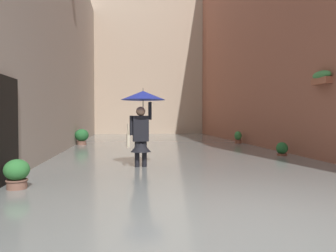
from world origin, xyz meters
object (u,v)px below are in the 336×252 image
Objects in this scene: potted_plant_mid_left at (282,151)px; potted_plant_near_left at (238,139)px; potted_plant_far_right at (17,178)px; potted_plant_mid_right at (82,137)px; person_wading at (142,113)px.

potted_plant_mid_left is 0.83× the size of potted_plant_near_left.
potted_plant_far_right is 0.80× the size of potted_plant_mid_right.
potted_plant_near_left reaches higher than potted_plant_mid_left.
potted_plant_near_left is at bearing -129.00° from potted_plant_far_right.
potted_plant_near_left is (-6.98, -8.62, -0.00)m from potted_plant_far_right.
potted_plant_near_left reaches higher than potted_plant_far_right.
potted_plant_mid_left is at bearing 87.53° from potted_plant_near_left.
person_wading reaches higher than potted_plant_mid_right.
potted_plant_far_right is 11.09m from potted_plant_near_left.
person_wading is at bearing -136.10° from potted_plant_far_right.
person_wading is 3.32m from potted_plant_far_right.
potted_plant_far_right is (2.25, 2.16, -1.14)m from person_wading.
potted_plant_far_right is at bearing 43.90° from person_wading.
potted_plant_mid_right reaches higher than potted_plant_near_left.
person_wading reaches higher than potted_plant_near_left.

